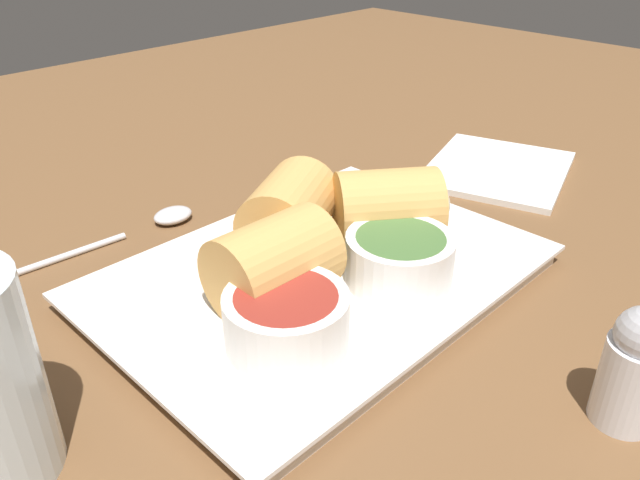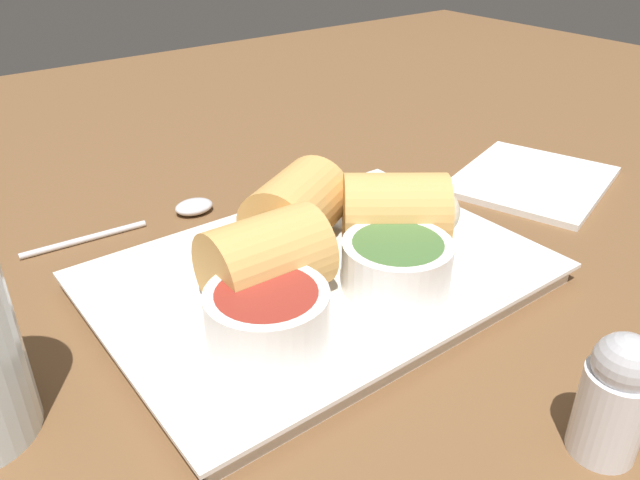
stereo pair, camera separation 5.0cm
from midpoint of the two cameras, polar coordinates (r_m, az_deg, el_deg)
The scene contains 10 objects.
table_surface at distance 45.83cm, azimuth -4.75°, elevation -3.79°, with size 180.00×140.00×2.00cm.
serving_plate at distance 42.83cm, azimuth -3.35°, elevation -3.55°, with size 29.37×20.99×1.50cm.
roll_front_left at distance 44.57cm, azimuth -5.55°, elevation 2.95°, with size 8.96×8.27×5.51cm.
roll_front_right at distance 38.25cm, azimuth -7.50°, elevation -1.99°, with size 8.22×5.64×5.51cm.
roll_back_left at distance 44.39cm, azimuth 3.59°, elevation 2.92°, with size 9.07×8.74×5.51cm.
dipping_bowl_near at distance 40.26cm, azimuth 3.77°, elevation -1.70°, with size 7.07×7.07×3.25cm.
dipping_bowl_far at distance 35.02cm, azimuth -7.21°, elevation -7.23°, with size 7.07×7.07×3.25cm.
spoon at distance 52.67cm, azimuth -17.77°, elevation 1.39°, with size 15.68×2.71×1.13cm.
napkin at distance 62.37cm, azimuth 13.73°, elevation 6.22°, with size 17.64×16.21×0.60cm.
salt_shaker at distance 33.96cm, azimuth 23.16°, elevation -10.87°, with size 3.25×3.25×6.88cm.
Camera 1 is at (26.33, 27.89, 26.08)cm, focal length 35.00 mm.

